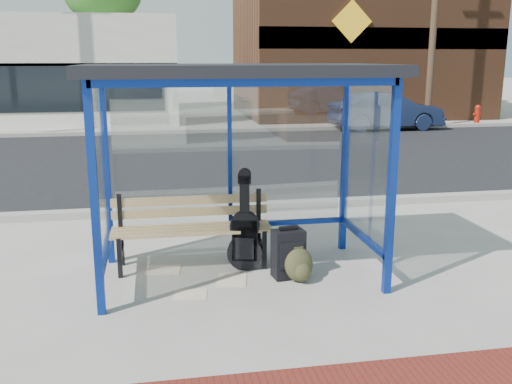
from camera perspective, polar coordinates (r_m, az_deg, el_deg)
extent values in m
plane|color=#B2ADA0|center=(6.74, -1.67, -8.40)|extent=(120.00, 120.00, 0.00)
cube|color=gray|center=(9.46, -4.27, -1.63)|extent=(60.00, 0.25, 0.12)
cube|color=black|center=(14.44, -6.38, 3.30)|extent=(60.00, 10.00, 0.00)
cube|color=gray|center=(19.47, -7.41, 6.03)|extent=(60.00, 0.25, 0.12)
cube|color=#B2ADA0|center=(21.36, -7.67, 6.51)|extent=(60.00, 4.00, 0.01)
cube|color=navy|center=(5.64, -15.84, -0.98)|extent=(0.08, 0.08, 2.30)
cube|color=navy|center=(6.10, 13.41, 0.24)|extent=(0.08, 0.08, 2.30)
cube|color=navy|center=(7.10, -14.72, 1.97)|extent=(0.08, 0.08, 2.30)
cube|color=navy|center=(7.47, 8.87, 2.80)|extent=(0.08, 0.08, 2.30)
cube|color=navy|center=(7.01, -2.72, 11.40)|extent=(3.00, 0.08, 0.08)
cube|color=navy|center=(5.52, -0.65, 10.90)|extent=(3.00, 0.08, 0.08)
cube|color=navy|center=(6.22, -15.85, 10.68)|extent=(0.08, 1.50, 0.08)
cube|color=navy|center=(6.65, 11.34, 11.06)|extent=(0.08, 1.50, 0.08)
cube|color=navy|center=(7.31, -2.56, -3.34)|extent=(3.00, 0.08, 0.06)
cube|color=navy|center=(6.56, -14.82, -5.74)|extent=(0.08, 1.50, 0.06)
cube|color=navy|center=(6.97, 10.64, -4.40)|extent=(0.08, 1.50, 0.06)
cube|color=navy|center=(7.09, -2.64, 4.04)|extent=(0.05, 0.05, 1.90)
cube|color=silver|center=(7.10, -2.63, 3.72)|extent=(2.84, 0.01, 1.82)
cube|color=silver|center=(6.33, -15.31, 2.08)|extent=(0.02, 1.34, 1.82)
cube|color=silver|center=(6.75, 10.97, 2.98)|extent=(0.02, 1.34, 1.82)
cube|color=black|center=(6.26, -1.81, 12.10)|extent=(3.30, 1.80, 0.12)
cube|color=#59331E|center=(26.26, 10.04, 14.67)|extent=(10.00, 7.00, 6.40)
cube|color=black|center=(23.05, 13.06, 14.75)|extent=(10.00, 0.10, 0.80)
cube|color=yellow|center=(22.44, 9.56, 16.48)|extent=(1.56, 0.06, 1.56)
cylinder|color=#4C3826|center=(28.27, -14.75, 12.91)|extent=(0.36, 0.36, 5.00)
cylinder|color=#4C3826|center=(31.22, 15.71, 12.85)|extent=(0.36, 0.36, 5.00)
cylinder|color=#4C3826|center=(22.01, 17.41, 16.66)|extent=(0.24, 0.24, 8.00)
cube|color=black|center=(6.80, -13.48, -6.44)|extent=(0.05, 0.05, 0.48)
cube|color=black|center=(7.12, -13.36, -3.72)|extent=(0.05, 0.05, 0.90)
cube|color=black|center=(6.99, -13.37, -5.87)|extent=(0.06, 0.43, 0.05)
cube|color=black|center=(6.88, 0.83, -5.82)|extent=(0.05, 0.05, 0.48)
cube|color=black|center=(7.20, 0.25, -3.16)|extent=(0.05, 0.05, 0.90)
cube|color=black|center=(7.07, 0.53, -5.28)|extent=(0.06, 0.43, 0.05)
cube|color=#D1BA78|center=(6.74, -6.35, -4.17)|extent=(1.91, 0.12, 0.04)
cube|color=#D1BA78|center=(6.85, -6.40, -3.88)|extent=(1.91, 0.12, 0.04)
cube|color=#D1BA78|center=(6.96, -6.46, -3.60)|extent=(1.91, 0.12, 0.04)
cube|color=#D1BA78|center=(7.07, -6.51, -3.33)|extent=(1.91, 0.12, 0.04)
cube|color=#D1BA78|center=(7.07, -6.56, -2.00)|extent=(1.91, 0.05, 0.11)
cube|color=#D1BA78|center=(7.03, -6.60, -0.83)|extent=(1.91, 0.05, 0.11)
cylinder|color=black|center=(6.88, -1.12, -6.04)|extent=(0.44, 0.21, 0.42)
cylinder|color=black|center=(6.78, -1.14, -3.39)|extent=(0.37, 0.20, 0.35)
cube|color=black|center=(6.83, -1.13, -4.76)|extent=(0.32, 0.19, 0.50)
cube|color=black|center=(6.69, -1.15, -0.57)|extent=(0.13, 0.13, 0.50)
cube|color=black|center=(6.64, -1.16, 1.29)|extent=(0.17, 0.13, 0.10)
cube|color=black|center=(6.61, 3.24, -6.16)|extent=(0.39, 0.27, 0.56)
cylinder|color=black|center=(6.66, 2.13, -8.44)|extent=(0.08, 0.21, 0.05)
cylinder|color=black|center=(6.75, 4.27, -8.17)|extent=(0.08, 0.21, 0.05)
cube|color=black|center=(6.51, 3.28, -3.58)|extent=(0.23, 0.07, 0.04)
cube|color=black|center=(6.50, 3.62, -6.36)|extent=(0.29, 0.06, 0.31)
ellipsoid|color=#31311B|center=(6.55, 4.29, -7.21)|extent=(0.38, 0.30, 0.40)
ellipsoid|color=#31311B|center=(6.47, 4.73, -8.02)|extent=(0.22, 0.17, 0.21)
cube|color=#31311B|center=(6.51, 4.23, -5.58)|extent=(0.12, 0.06, 0.03)
cube|color=navy|center=(6.96, 13.25, 1.04)|extent=(0.08, 0.08, 2.11)
cube|color=navy|center=(6.85, 13.90, 6.78)|extent=(0.11, 0.25, 0.40)
cube|color=white|center=(7.00, -9.25, -7.69)|extent=(0.45, 0.38, 0.01)
cube|color=white|center=(6.28, -6.60, -10.14)|extent=(0.39, 0.32, 0.01)
cube|color=white|center=(6.62, -2.44, -8.77)|extent=(0.41, 0.48, 0.01)
imported|color=#182345|center=(20.70, 12.88, 7.87)|extent=(3.97, 1.51, 1.29)
cylinder|color=#A81C0C|center=(23.27, 21.24, 7.03)|extent=(0.20, 0.20, 0.61)
sphere|color=#A81C0C|center=(23.24, 21.31, 7.86)|extent=(0.23, 0.23, 0.23)
cylinder|color=#A81C0C|center=(23.26, 21.26, 7.28)|extent=(0.34, 0.17, 0.10)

